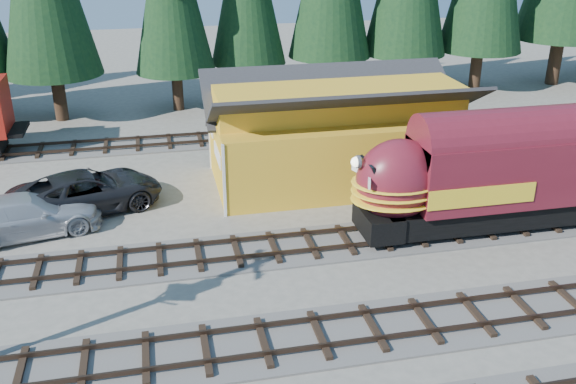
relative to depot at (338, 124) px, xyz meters
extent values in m
plane|color=#6B665B|center=(0.00, -10.50, -2.96)|extent=(120.00, 120.00, 0.00)
cube|color=#4C4947|center=(-10.00, 7.50, -2.92)|extent=(32.00, 3.20, 0.08)
cube|color=#38281E|center=(-10.00, 6.78, -2.71)|extent=(32.00, 0.08, 0.16)
cube|color=#38281E|center=(-10.00, 8.22, -2.71)|extent=(32.00, 0.08, 0.16)
cube|color=gold|center=(0.00, 0.00, -1.26)|extent=(12.00, 6.00, 3.40)
cube|color=gold|center=(0.00, 0.00, 1.16)|extent=(11.88, 3.30, 1.44)
cube|color=white|center=(-6.04, -1.00, -0.76)|extent=(0.06, 2.40, 0.60)
cube|color=black|center=(6.51, -6.50, -2.13)|extent=(12.98, 2.32, 1.00)
cube|color=maroon|center=(7.24, -6.50, -0.27)|extent=(11.84, 2.73, 2.73)
ellipsoid|color=maroon|center=(0.60, -6.50, -0.36)|extent=(3.46, 2.68, 3.37)
sphere|color=white|center=(-1.21, -6.50, 0.55)|extent=(0.40, 0.40, 0.40)
imported|color=black|center=(-11.98, -1.05, -2.03)|extent=(7.33, 5.18, 1.86)
imported|color=#B4B7BD|center=(-14.31, -2.98, -2.09)|extent=(6.44, 3.76, 1.75)
camera|label=1|loc=(-8.74, -28.72, 9.46)|focal=40.00mm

